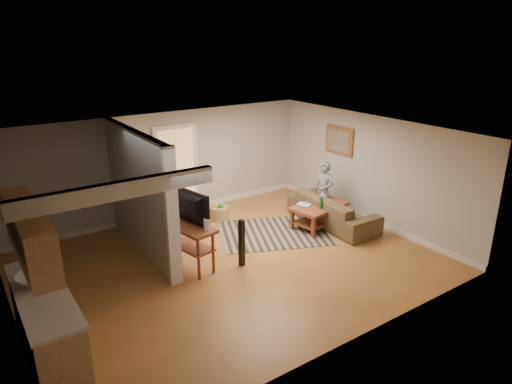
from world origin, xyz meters
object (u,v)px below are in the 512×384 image
(coffee_table, at_px, (320,209))
(toddler, at_px, (154,223))
(tv_console, at_px, (186,227))
(speaker_right, at_px, (187,213))
(sofa, at_px, (332,223))
(toy_basket, at_px, (219,212))
(child, at_px, (322,218))
(speaker_left, at_px, (242,243))

(coffee_table, relative_size, toddler, 1.40)
(tv_console, xyz_separation_m, speaker_right, (0.67, 1.32, -0.30))
(sofa, height_order, toy_basket, toy_basket)
(coffee_table, xyz_separation_m, child, (0.38, 0.29, -0.41))
(speaker_right, relative_size, child, 0.70)
(speaker_right, distance_m, toddler, 1.17)
(sofa, distance_m, toddler, 4.17)
(sofa, xyz_separation_m, child, (0.05, 0.38, 0.00))
(coffee_table, bearing_deg, toddler, 143.26)
(child, bearing_deg, toddler, -132.39)
(sofa, bearing_deg, speaker_left, 102.43)
(coffee_table, xyz_separation_m, toddler, (-3.09, 2.31, -0.41))
(speaker_right, height_order, child, speaker_right)
(tv_console, bearing_deg, speaker_right, 51.60)
(tv_console, relative_size, speaker_right, 1.49)
(speaker_left, bearing_deg, coffee_table, -1.33)
(speaker_right, bearing_deg, speaker_left, -103.84)
(tv_console, bearing_deg, toy_basket, 33.29)
(speaker_left, bearing_deg, child, 2.43)
(child, bearing_deg, toy_basket, -135.43)
(toy_basket, bearing_deg, coffee_table, -44.23)
(toy_basket, xyz_separation_m, toddler, (-1.40, 0.66, -0.18))
(sofa, xyz_separation_m, tv_console, (-3.68, 0.09, 0.78))
(speaker_right, height_order, toy_basket, speaker_right)
(child, bearing_deg, tv_console, -97.80)
(speaker_left, height_order, speaker_right, speaker_right)
(coffee_table, xyz_separation_m, tv_console, (-3.35, 0.00, 0.38))
(tv_console, relative_size, toddler, 1.41)
(speaker_left, xyz_separation_m, child, (2.88, 0.89, -0.47))
(tv_console, distance_m, toddler, 2.45)
(sofa, xyz_separation_m, toy_basket, (-2.02, 1.74, 0.18))
(tv_console, height_order, toy_basket, tv_console)
(speaker_right, height_order, toddler, speaker_right)
(coffee_table, height_order, toy_basket, coffee_table)
(speaker_left, bearing_deg, tv_console, 130.48)
(sofa, bearing_deg, speaker_right, 67.18)
(coffee_table, height_order, toddler, coffee_table)
(sofa, height_order, speaker_right, speaker_right)
(toy_basket, distance_m, toddler, 1.55)
(speaker_right, relative_size, toddler, 0.95)
(sofa, bearing_deg, tv_console, 90.88)
(speaker_left, xyz_separation_m, toy_basket, (0.80, 2.24, -0.29))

